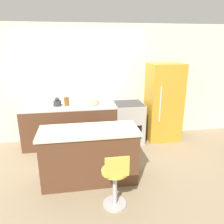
{
  "coord_description": "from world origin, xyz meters",
  "views": [
    {
      "loc": [
        -0.11,
        -4.27,
        2.2
      ],
      "look_at": [
        0.53,
        -0.37,
        0.94
      ],
      "focal_mm": 35.0,
      "sensor_mm": 36.0,
      "label": 1
    }
  ],
  "objects_px": {
    "stool_chair": "(115,181)",
    "mixing_bowl": "(93,102)",
    "refrigerator": "(163,102)",
    "oven_range": "(128,122)",
    "kettle": "(57,102)"
  },
  "relations": [
    {
      "from": "refrigerator",
      "to": "kettle",
      "type": "bearing_deg",
      "value": 178.87
    },
    {
      "from": "kettle",
      "to": "stool_chair",
      "type": "bearing_deg",
      "value": -67.75
    },
    {
      "from": "refrigerator",
      "to": "mixing_bowl",
      "type": "distance_m",
      "value": 1.62
    },
    {
      "from": "oven_range",
      "to": "refrigerator",
      "type": "height_order",
      "value": "refrigerator"
    },
    {
      "from": "oven_range",
      "to": "stool_chair",
      "type": "bearing_deg",
      "value": -107.98
    },
    {
      "from": "refrigerator",
      "to": "stool_chair",
      "type": "xyz_separation_m",
      "value": [
        -1.5,
        -2.11,
        -0.47
      ]
    },
    {
      "from": "oven_range",
      "to": "mixing_bowl",
      "type": "distance_m",
      "value": 0.95
    },
    {
      "from": "stool_chair",
      "to": "mixing_bowl",
      "type": "distance_m",
      "value": 2.23
    },
    {
      "from": "oven_range",
      "to": "mixing_bowl",
      "type": "relative_size",
      "value": 3.32
    },
    {
      "from": "oven_range",
      "to": "mixing_bowl",
      "type": "xyz_separation_m",
      "value": [
        -0.8,
        0.05,
        0.51
      ]
    },
    {
      "from": "oven_range",
      "to": "refrigerator",
      "type": "bearing_deg",
      "value": 0.11
    },
    {
      "from": "mixing_bowl",
      "to": "stool_chair",
      "type": "bearing_deg",
      "value": -86.99
    },
    {
      "from": "refrigerator",
      "to": "kettle",
      "type": "height_order",
      "value": "refrigerator"
    },
    {
      "from": "kettle",
      "to": "mixing_bowl",
      "type": "relative_size",
      "value": 0.69
    },
    {
      "from": "mixing_bowl",
      "to": "oven_range",
      "type": "bearing_deg",
      "value": -3.49
    }
  ]
}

